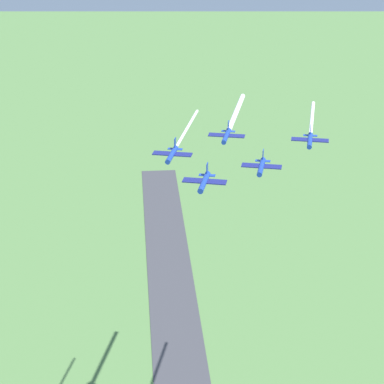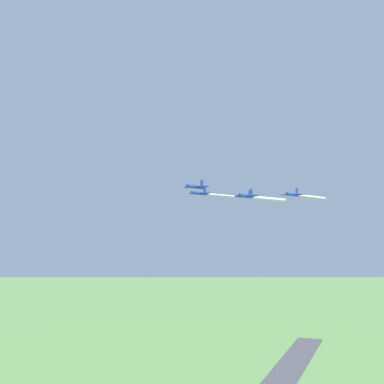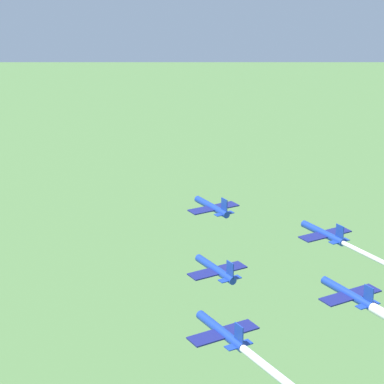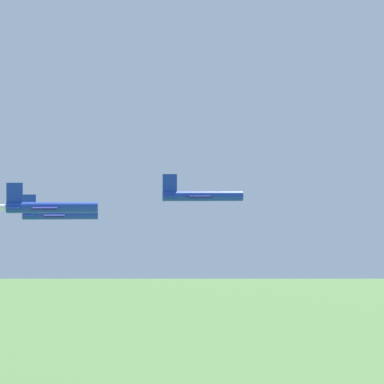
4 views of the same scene
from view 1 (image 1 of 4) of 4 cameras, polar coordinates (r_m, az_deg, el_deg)
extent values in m
cylinder|color=#19389E|center=(158.33, 0.93, 0.74)|extent=(10.13, 2.49, 1.23)
cube|color=navy|center=(158.94, 0.97, 0.83)|extent=(3.85, 9.65, 0.20)
cube|color=#19389E|center=(161.55, 1.16, 1.79)|extent=(1.79, 0.38, 2.46)
cube|color=#19389E|center=(162.12, 1.16, 1.29)|extent=(1.67, 3.70, 0.13)
cylinder|color=#19389E|center=(174.88, 5.30, 1.91)|extent=(10.13, 2.49, 1.23)
cube|color=navy|center=(175.51, 5.32, 1.98)|extent=(3.85, 9.65, 0.20)
cube|color=#19389E|center=(178.20, 5.44, 2.84)|extent=(1.79, 0.38, 2.46)
cube|color=#19389E|center=(178.74, 5.42, 2.38)|extent=(1.67, 3.70, 0.13)
cylinder|color=#19389E|center=(177.03, -1.55, 2.85)|extent=(10.13, 2.49, 1.23)
cube|color=navy|center=(177.65, -1.51, 2.92)|extent=(3.85, 9.65, 0.20)
cube|color=#19389E|center=(180.33, -1.30, 3.76)|extent=(1.79, 0.38, 2.46)
cube|color=#19389E|center=(180.84, -1.29, 3.30)|extent=(1.67, 3.70, 0.13)
cylinder|color=#19389E|center=(191.12, 8.97, 3.88)|extent=(10.13, 2.49, 1.23)
cube|color=navy|center=(191.75, 8.98, 3.95)|extent=(3.85, 9.65, 0.20)
cube|color=#19389E|center=(194.55, 9.03, 4.70)|extent=(1.79, 0.38, 2.46)
cube|color=#19389E|center=(195.03, 9.00, 4.28)|extent=(1.67, 3.70, 0.13)
cylinder|color=#19389E|center=(192.48, 2.63, 4.27)|extent=(10.13, 2.49, 1.23)
cube|color=navy|center=(193.11, 2.65, 4.33)|extent=(3.85, 9.65, 0.20)
cube|color=#19389E|center=(195.89, 2.79, 5.08)|extent=(1.79, 0.38, 2.46)
cube|color=#19389E|center=(196.37, 2.79, 4.65)|extent=(1.67, 3.70, 0.13)
cylinder|color=white|center=(196.12, -0.36, 4.90)|extent=(30.95, 4.68, 0.74)
cylinder|color=white|center=(209.78, 9.13, 5.61)|extent=(29.08, 4.68, 0.99)
cylinder|color=white|center=(212.96, 3.39, 6.11)|extent=(33.18, 5.60, 1.39)
camera|label=2|loc=(114.12, 87.08, -43.82)|focal=50.00mm
camera|label=3|loc=(256.15, 21.07, 18.32)|focal=70.00mm
camera|label=4|loc=(215.60, -29.54, 4.45)|focal=85.00mm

